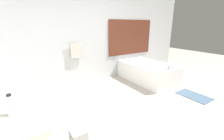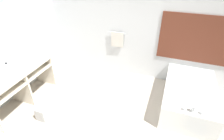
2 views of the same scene
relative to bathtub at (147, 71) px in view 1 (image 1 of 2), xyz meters
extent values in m
plane|color=beige|center=(-1.58, -1.35, -0.29)|extent=(16.00, 16.00, 0.00)
cube|color=silver|center=(-1.58, 0.88, 1.06)|extent=(7.40, 0.06, 2.70)
cube|color=brown|center=(0.00, 0.83, 0.94)|extent=(1.70, 0.02, 1.10)
cylinder|color=silver|center=(-1.88, 0.81, 0.86)|extent=(0.50, 0.02, 0.02)
cube|color=beige|center=(-1.88, 0.80, 0.69)|extent=(0.32, 0.04, 0.40)
cube|color=beige|center=(-3.44, -1.13, 0.53)|extent=(0.66, 1.62, 0.05)
cube|color=beige|center=(-3.44, -1.13, 0.32)|extent=(0.63, 1.54, 0.02)
cylinder|color=white|center=(-3.44, -0.89, 0.48)|extent=(0.37, 0.37, 0.14)
cube|color=beige|center=(-3.44, -1.13, 0.11)|extent=(0.61, 0.04, 0.80)
cube|color=beige|center=(-3.44, -0.34, 0.11)|extent=(0.61, 0.04, 0.80)
cylinder|color=beige|center=(-3.39, -1.53, 0.40)|extent=(0.13, 0.44, 0.13)
cylinder|color=beige|center=(-3.39, -0.73, 0.40)|extent=(0.13, 0.44, 0.13)
cube|color=white|center=(0.00, 0.00, -0.03)|extent=(1.01, 1.68, 0.53)
ellipsoid|color=white|center=(0.00, 0.00, 0.09)|extent=(0.73, 1.21, 0.30)
cube|color=silver|center=(0.00, -0.74, 0.30)|extent=(0.04, 0.07, 0.12)
sphere|color=silver|center=(-0.14, -0.74, 0.27)|extent=(0.06, 0.06, 0.06)
sphere|color=silver|center=(0.14, -0.74, 0.27)|extent=(0.06, 0.06, 0.06)
cylinder|color=silver|center=(-3.45, -1.21, 0.66)|extent=(0.07, 0.07, 0.20)
cylinder|color=silver|center=(-3.36, -1.52, 0.65)|extent=(0.07, 0.07, 0.19)
cylinder|color=black|center=(-3.36, -1.52, 0.75)|extent=(0.04, 0.04, 0.02)
cube|color=#B2B2B2|center=(-2.71, -1.37, -0.15)|extent=(0.21, 0.21, 0.28)
cube|color=slate|center=(0.16, -1.39, -0.28)|extent=(0.44, 0.72, 0.02)
camera|label=1|loc=(-3.25, -3.03, 1.35)|focal=24.00mm
camera|label=2|loc=(-0.56, -3.21, 2.46)|focal=28.00mm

